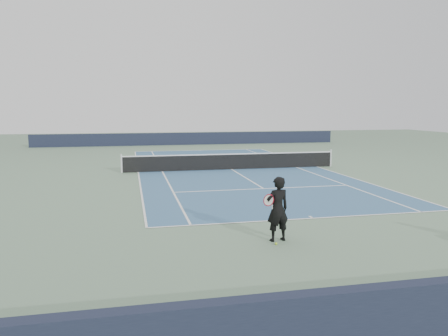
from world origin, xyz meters
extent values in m
plane|color=slate|center=(0.00, 0.00, 0.00)|extent=(80.00, 80.00, 0.00)
cube|color=#375E83|center=(0.00, 0.00, 0.01)|extent=(10.97, 23.77, 0.01)
cylinder|color=silver|center=(-6.40, 0.00, 0.54)|extent=(0.10, 0.10, 1.07)
cylinder|color=silver|center=(6.40, 0.00, 0.54)|extent=(0.10, 0.10, 1.07)
cube|color=black|center=(0.00, 0.00, 0.46)|extent=(12.80, 0.03, 0.90)
cube|color=white|center=(0.00, 0.00, 0.93)|extent=(12.80, 0.04, 0.06)
cube|color=black|center=(0.00, 17.88, 0.60)|extent=(30.00, 0.25, 1.20)
imported|color=black|center=(-1.98, -13.94, 0.91)|extent=(0.76, 0.60, 1.81)
torus|color=#A10D1F|center=(-2.26, -13.99, 1.18)|extent=(0.34, 0.18, 0.36)
cylinder|color=white|center=(-2.26, -13.99, 1.18)|extent=(0.29, 0.14, 0.32)
cylinder|color=white|center=(-2.14, -13.96, 0.92)|extent=(0.08, 0.13, 0.27)
sphere|color=#B2D82C|center=(-2.12, -14.29, 0.03)|extent=(0.07, 0.07, 0.07)
camera|label=1|loc=(-5.93, -25.12, 3.69)|focal=35.00mm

